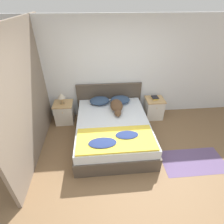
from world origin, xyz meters
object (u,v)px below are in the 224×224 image
object	(u,v)px
dog	(117,106)
table_lamp	(61,96)
bed	(113,130)
book_stack	(155,98)
pillow_right	(120,100)
nightstand_left	(64,113)
nightstand_right	(154,108)
pillow_left	(100,101)

from	to	relation	value
dog	table_lamp	size ratio (longest dim) A/B	2.43
bed	table_lamp	bearing A→B (deg)	147.09
book_stack	table_lamp	xyz separation A→B (m)	(-2.41, -0.05, 0.19)
pillow_right	bed	bearing A→B (deg)	-108.69
bed	nightstand_left	size ratio (longest dim) A/B	3.64
bed	table_lamp	world-z (taller)	table_lamp
nightstand_left	dog	distance (m)	1.43
pillow_right	book_stack	xyz separation A→B (m)	(0.94, 0.05, -0.01)
nightstand_right	book_stack	bearing A→B (deg)	90.37
nightstand_left	dog	world-z (taller)	dog
nightstand_right	dog	size ratio (longest dim) A/B	0.78
nightstand_left	dog	bearing A→B (deg)	-15.49
nightstand_left	pillow_left	size ratio (longest dim) A/B	1.11
book_stack	nightstand_right	bearing A→B (deg)	-89.63
pillow_right	nightstand_right	bearing A→B (deg)	1.00
bed	book_stack	xyz separation A→B (m)	(1.20, 0.83, 0.34)
nightstand_right	book_stack	size ratio (longest dim) A/B	2.74
bed	nightstand_right	bearing A→B (deg)	33.60
nightstand_right	pillow_right	bearing A→B (deg)	-179.00
nightstand_right	pillow_left	xyz separation A→B (m)	(-1.47, -0.02, 0.32)
nightstand_left	nightstand_right	distance (m)	2.41
nightstand_right	pillow_left	bearing A→B (deg)	-179.36
nightstand_right	pillow_left	size ratio (longest dim) A/B	1.11
nightstand_left	pillow_right	distance (m)	1.50
nightstand_right	pillow_right	size ratio (longest dim) A/B	1.11
bed	table_lamp	distance (m)	1.53
pillow_left	dog	xyz separation A→B (m)	(0.40, -0.36, 0.03)
nightstand_right	dog	world-z (taller)	dog
bed	dog	bearing A→B (deg)	72.58
dog	book_stack	distance (m)	1.14
bed	pillow_right	bearing A→B (deg)	71.31
pillow_left	pillow_right	world-z (taller)	same
pillow_left	table_lamp	world-z (taller)	table_lamp
nightstand_left	book_stack	xyz separation A→B (m)	(2.41, 0.03, 0.31)
nightstand_left	dog	xyz separation A→B (m)	(1.34, -0.37, 0.35)
pillow_left	book_stack	world-z (taller)	pillow_left
nightstand_left	nightstand_right	xyz separation A→B (m)	(2.41, 0.00, 0.00)
nightstand_left	table_lamp	bearing A→B (deg)	-90.00
bed	nightstand_left	distance (m)	1.45
bed	book_stack	world-z (taller)	book_stack
pillow_right	book_stack	size ratio (longest dim) A/B	2.46
pillow_left	nightstand_left	bearing A→B (deg)	179.00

